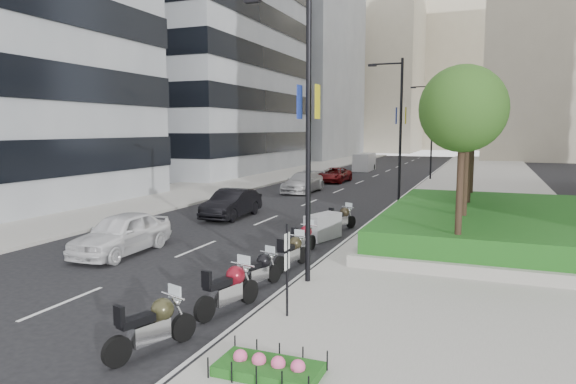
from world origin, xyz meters
The scene contains 31 objects.
ground centered at (0.00, 0.00, 0.00)m, with size 160.00×160.00×0.00m, color black.
sidewalk_right centered at (9.00, 30.00, 0.07)m, with size 10.00×100.00×0.15m, color #9E9B93.
sidewalk_left centered at (-12.00, 30.00, 0.07)m, with size 8.00×100.00×0.15m, color #9E9B93.
lane_edge centered at (3.70, 30.00, 0.01)m, with size 0.12×100.00×0.01m, color silver.
lane_centre centered at (-1.50, 30.00, 0.01)m, with size 0.12×100.00×0.01m, color silver.
building_grey_far centered at (-24.00, 70.00, 15.00)m, with size 22.00×26.00×30.00m, color gray.
building_cream_left centered at (-18.00, 100.00, 17.00)m, with size 26.00×24.00×34.00m, color #B7AD93.
building_cream_centre centered at (2.00, 120.00, 19.00)m, with size 30.00×24.00×38.00m, color #B7AD93.
planter centered at (10.00, 10.00, 0.35)m, with size 10.00×14.00×0.40m, color #A09D95.
hedge centered at (10.00, 10.00, 0.95)m, with size 9.40×13.40×0.80m, color #195117.
flower_bed centered at (5.60, -5.00, 0.25)m, with size 2.00×1.00×0.20m, color #195117.
tree_0 centered at (8.50, 4.00, 5.42)m, with size 2.80×2.80×6.30m.
tree_1 centered at (8.50, 8.00, 5.42)m, with size 2.80×2.80×6.30m.
tree_2 centered at (8.50, 12.00, 5.42)m, with size 2.80×2.80×6.30m.
tree_3 centered at (8.50, 16.00, 5.42)m, with size 2.80×2.80×6.30m.
lamp_post_0 centered at (4.14, 1.00, 5.07)m, with size 2.34×0.45×9.00m.
lamp_post_1 centered at (4.14, 18.00, 5.07)m, with size 2.34×0.45×9.00m.
lamp_post_2 centered at (4.14, 36.00, 5.07)m, with size 2.34×0.45×9.00m.
parking_sign centered at (4.80, -2.00, 1.46)m, with size 0.06×0.32×2.50m.
motorcycle_0 centered at (2.78, -4.73, 0.62)m, with size 0.99×2.24×1.16m.
motorcycle_1 centered at (3.13, -1.91, 0.64)m, with size 0.89×2.36×1.19m.
motorcycle_2 centered at (3.00, 0.24, 0.55)m, with size 0.84×2.01×1.03m.
motorcycle_3 centered at (3.13, 2.68, 0.58)m, with size 0.72×2.16×1.08m.
motorcycle_4 centered at (2.80, 4.79, 0.57)m, with size 0.72×2.15×1.07m.
motorcycle_5 centered at (2.73, 7.53, 0.56)m, with size 1.28×2.00×1.13m.
motorcycle_6 centered at (2.93, 9.82, 0.58)m, with size 1.05×2.04×1.08m.
car_a centered at (-3.76, 2.25, 0.80)m, with size 1.89×4.69×1.60m, color white.
car_b centered at (-3.60, 11.08, 0.77)m, with size 1.63×4.68×1.54m, color black.
car_c centered at (-3.79, 23.16, 0.76)m, with size 2.12×5.22×1.52m, color silver.
car_d centered at (-3.63, 31.16, 0.66)m, with size 2.19×4.76×1.32m, color #5F0B0D.
delivery_van centered at (-4.12, 45.03, 0.93)m, with size 1.92×4.78×1.99m.
Camera 1 is at (9.34, -13.52, 4.80)m, focal length 32.00 mm.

